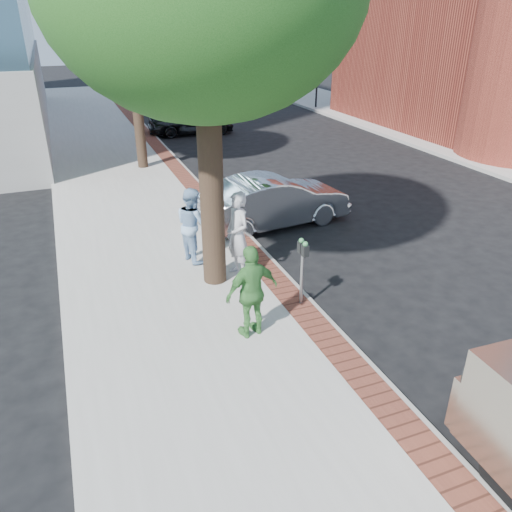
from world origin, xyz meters
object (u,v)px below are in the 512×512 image
parking_meter (303,259)px  sedan_silver (273,201)px  person_officer (193,225)px  bg_car (191,119)px  person_gray (238,235)px  person_green (252,292)px

parking_meter → sedan_silver: parking_meter is taller
person_officer → bg_car: size_ratio=0.42×
parking_meter → person_gray: size_ratio=0.73×
parking_meter → person_officer: (-1.55, 2.89, -0.13)m
person_gray → person_officer: size_ratio=1.09×
person_gray → person_green: size_ratio=1.09×
person_gray → person_officer: person_gray is taller
parking_meter → person_green: (-1.37, -0.68, -0.13)m
person_green → sedan_silver: size_ratio=0.41×
person_officer → sedan_silver: 3.31m
person_officer → bg_car: person_officer is taller
sedan_silver → bg_car: (0.94, 13.04, -0.00)m
person_gray → person_officer: (-0.75, 1.16, -0.08)m
parking_meter → sedan_silver: (1.29, 4.55, -0.45)m
person_gray → person_green: (-0.57, -2.40, -0.08)m
parking_meter → sedan_silver: bearing=74.1°
parking_meter → person_gray: person_gray is taller
person_green → sedan_silver: 5.87m
person_gray → sedan_silver: person_gray is taller
person_gray → bg_car: bearing=157.0°
parking_meter → person_officer: person_officer is taller
parking_meter → sedan_silver: size_ratio=0.32×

